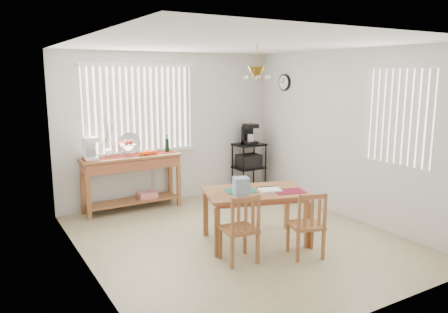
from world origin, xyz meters
TOP-DOWN VIEW (x-y plane):
  - ground at (0.00, 0.00)m, footprint 4.00×4.50m
  - room_shell at (0.00, 0.02)m, footprint 4.20×4.70m
  - sideboard at (-0.80, 2.00)m, footprint 1.62×0.46m
  - sideboard_items at (-1.06, 2.02)m, footprint 1.54×0.39m
  - wire_cart at (1.51, 1.99)m, footprint 0.55×0.44m
  - cart_items at (1.51, 2.00)m, footprint 0.22×0.26m
  - dining_table at (0.13, -0.20)m, footprint 1.51×1.20m
  - table_items at (-0.02, -0.27)m, footprint 0.99×0.75m
  - chair_left at (-0.39, -0.66)m, footprint 0.43×0.43m
  - chair_right at (0.40, -0.94)m, footprint 0.48×0.48m

SIDE VIEW (x-z plane):
  - ground at x=0.00m, z-range -0.01..0.00m
  - chair_right at x=0.40m, z-range -0.01..0.82m
  - chair_left at x=-0.39m, z-range -0.01..0.84m
  - wire_cart at x=1.51m, z-range 0.09..1.02m
  - dining_table at x=0.13m, z-range 0.27..0.98m
  - sideboard at x=-0.80m, z-range 0.23..1.14m
  - table_items at x=-0.02m, z-range 0.68..0.90m
  - sideboard_items at x=-1.06m, z-range 0.70..1.40m
  - cart_items at x=1.51m, z-range 0.91..1.30m
  - room_shell at x=0.00m, z-range 0.34..3.04m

